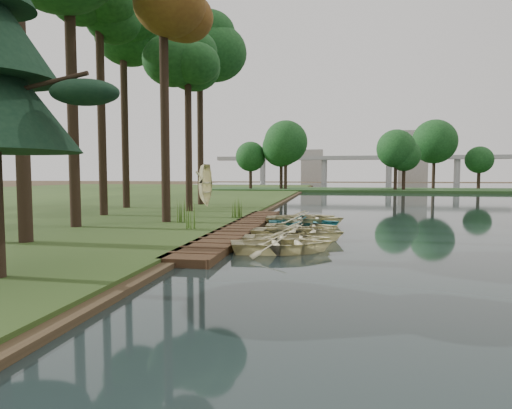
% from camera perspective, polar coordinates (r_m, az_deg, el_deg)
% --- Properties ---
extents(ground, '(300.00, 300.00, 0.00)m').
position_cam_1_polar(ground, '(19.58, 2.63, -3.82)').
color(ground, '#3D2F1D').
extents(boardwalk, '(1.60, 16.00, 0.30)m').
position_cam_1_polar(boardwalk, '(19.83, -1.96, -3.28)').
color(boardwalk, '#382515').
rests_on(boardwalk, ground).
extents(peninsula, '(50.00, 14.00, 0.45)m').
position_cam_1_polar(peninsula, '(69.50, 14.62, 1.86)').
color(peninsula, '#26471F').
rests_on(peninsula, ground).
extents(far_trees, '(45.60, 5.60, 8.80)m').
position_cam_1_polar(far_trees, '(69.37, 11.95, 7.02)').
color(far_trees, black).
rests_on(far_trees, peninsula).
extents(bridge, '(95.90, 4.00, 8.60)m').
position_cam_1_polar(bridge, '(139.65, 14.18, 5.69)').
color(bridge, '#A5A5A0').
rests_on(bridge, ground).
extents(building_a, '(10.00, 8.00, 18.00)m').
position_cam_1_polar(building_a, '(161.72, 19.98, 6.01)').
color(building_a, '#A5A5A0').
rests_on(building_a, ground).
extents(building_b, '(8.00, 8.00, 12.00)m').
position_cam_1_polar(building_b, '(164.44, 7.50, 5.13)').
color(building_b, '#A5A5A0').
rests_on(building_b, ground).
extents(rowboat_0, '(4.01, 3.31, 0.72)m').
position_cam_1_polar(rowboat_0, '(14.45, 3.55, -4.98)').
color(rowboat_0, beige).
rests_on(rowboat_0, water).
extents(rowboat_1, '(3.37, 2.51, 0.67)m').
position_cam_1_polar(rowboat_1, '(15.79, 4.11, -4.31)').
color(rowboat_1, beige).
rests_on(rowboat_1, water).
extents(rowboat_2, '(3.90, 2.94, 0.76)m').
position_cam_1_polar(rowboat_2, '(17.23, 5.56, -3.45)').
color(rowboat_2, beige).
rests_on(rowboat_2, water).
extents(rowboat_3, '(3.47, 2.79, 0.64)m').
position_cam_1_polar(rowboat_3, '(18.50, 6.00, -3.14)').
color(rowboat_3, beige).
rests_on(rowboat_3, water).
extents(rowboat_4, '(3.32, 2.41, 0.68)m').
position_cam_1_polar(rowboat_4, '(19.47, 6.12, -2.73)').
color(rowboat_4, beige).
rests_on(rowboat_4, water).
extents(rowboat_5, '(3.81, 3.01, 0.72)m').
position_cam_1_polar(rowboat_5, '(20.81, 6.42, -2.25)').
color(rowboat_5, teal).
rests_on(rowboat_5, water).
extents(rowboat_6, '(4.17, 3.11, 0.83)m').
position_cam_1_polar(rowboat_6, '(22.07, 6.51, -1.74)').
color(rowboat_6, beige).
rests_on(rowboat_6, water).
extents(rowboat_7, '(3.95, 3.32, 0.70)m').
position_cam_1_polar(rowboat_7, '(23.71, 6.66, -1.50)').
color(rowboat_7, beige).
rests_on(rowboat_7, water).
extents(stored_rowboat, '(3.55, 2.88, 0.65)m').
position_cam_1_polar(stored_rowboat, '(31.55, -6.65, 0.27)').
color(stored_rowboat, beige).
rests_on(stored_rowboat, bank).
extents(tree_2, '(3.47, 3.47, 11.43)m').
position_cam_1_polar(tree_2, '(23.04, -12.24, 22.49)').
color(tree_2, black).
rests_on(tree_2, bank).
extents(tree_3, '(4.22, 4.22, 12.82)m').
position_cam_1_polar(tree_3, '(27.85, -20.17, 21.47)').
color(tree_3, black).
rests_on(tree_3, bank).
extents(tree_4, '(3.85, 3.85, 11.46)m').
position_cam_1_polar(tree_4, '(28.98, -9.10, 18.50)').
color(tree_4, black).
rests_on(tree_4, bank).
extents(tree_5, '(4.74, 4.74, 14.59)m').
position_cam_1_polar(tree_5, '(33.58, -17.34, 21.16)').
color(tree_5, black).
rests_on(tree_5, bank).
extents(tree_6, '(4.96, 4.96, 13.85)m').
position_cam_1_polar(tree_6, '(35.49, -7.53, 19.05)').
color(tree_6, black).
rests_on(tree_6, bank).
extents(reeds_0, '(0.60, 0.60, 1.08)m').
position_cam_1_polar(reeds_0, '(18.90, -8.59, -1.58)').
color(reeds_0, '#3F661E').
rests_on(reeds_0, bank).
extents(reeds_1, '(0.60, 0.60, 1.12)m').
position_cam_1_polar(reeds_1, '(23.52, -2.49, -0.40)').
color(reeds_1, '#3F661E').
rests_on(reeds_1, bank).
extents(reeds_2, '(0.60, 0.60, 1.13)m').
position_cam_1_polar(reeds_2, '(21.49, -10.01, -0.86)').
color(reeds_2, '#3F661E').
rests_on(reeds_2, bank).
extents(reeds_3, '(0.60, 0.60, 0.96)m').
position_cam_1_polar(reeds_3, '(23.45, -2.53, -0.60)').
color(reeds_3, '#3F661E').
rests_on(reeds_3, bank).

